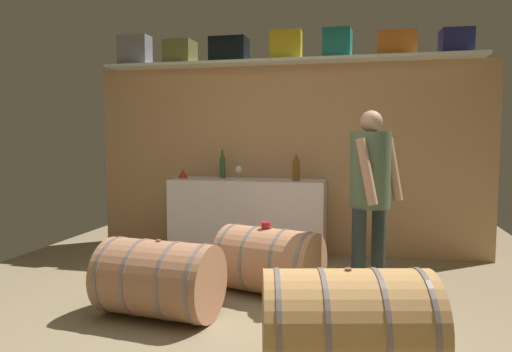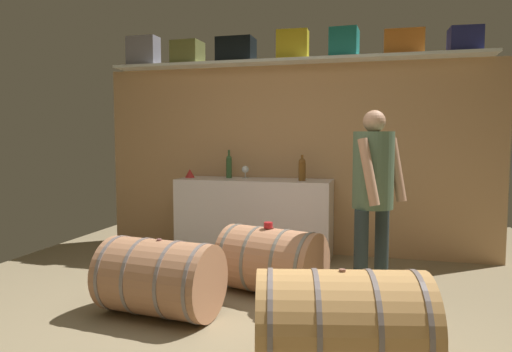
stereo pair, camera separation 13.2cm
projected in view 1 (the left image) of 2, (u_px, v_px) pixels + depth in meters
name	position (u px, v px, depth m)	size (l,w,h in m)	color
ground_plane	(245.00, 310.00, 3.63)	(5.74, 8.33, 0.02)	#897959
back_wall_panel	(285.00, 159.00, 5.41)	(4.54, 0.10, 2.14)	tan
high_shelf_board	(283.00, 62.00, 5.17)	(4.17, 0.40, 0.03)	white
toolcase_grey	(135.00, 51.00, 5.55)	(0.36, 0.20, 0.35)	gray
toolcase_olive	(180.00, 53.00, 5.43)	(0.33, 0.29, 0.27)	olive
toolcase_black	(229.00, 50.00, 5.30)	(0.41, 0.29, 0.27)	black
toolcase_yellow	(286.00, 46.00, 5.15)	(0.34, 0.20, 0.32)	yellow
toolcase_teal	(337.00, 44.00, 5.03)	(0.29, 0.30, 0.31)	#1C7E77
toolcase_orange	(396.00, 44.00, 4.90)	(0.40, 0.20, 0.26)	orange
toolcase_navy	(456.00, 42.00, 4.77)	(0.31, 0.26, 0.25)	navy
work_cabinet	(248.00, 218.00, 5.22)	(1.71, 0.54, 0.86)	silver
wine_bottle_green	(222.00, 166.00, 5.32)	(0.07, 0.07, 0.32)	#355B31
wine_bottle_amber	(296.00, 169.00, 5.01)	(0.08, 0.08, 0.28)	brown
wine_glass	(239.00, 170.00, 5.29)	(0.08, 0.08, 0.14)	white
red_funnel	(183.00, 173.00, 5.36)	(0.11, 0.11, 0.10)	red
wine_barrel_near	(269.00, 261.00, 3.96)	(0.95, 0.76, 0.57)	tan
wine_barrel_far	(159.00, 279.00, 3.45)	(0.91, 0.65, 0.58)	#AB7552
wine_barrel_flank	(347.00, 324.00, 2.57)	(1.04, 0.80, 0.62)	tan
tasting_cup	(266.00, 225.00, 3.94)	(0.08, 0.08, 0.05)	red
winemaker_pouring	(371.00, 184.00, 3.82)	(0.45, 0.48, 1.55)	#273334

